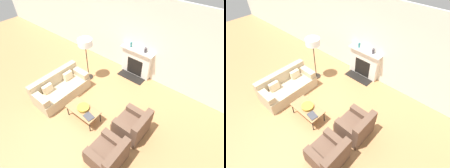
% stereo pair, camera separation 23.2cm
% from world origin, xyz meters
% --- Properties ---
extents(ground_plane, '(18.00, 18.00, 0.00)m').
position_xyz_m(ground_plane, '(0.00, 0.00, 0.00)').
color(ground_plane, '#A87547').
extents(wall_back, '(18.00, 0.06, 2.90)m').
position_xyz_m(wall_back, '(0.00, 3.00, 1.45)').
color(wall_back, silver).
rests_on(wall_back, ground_plane).
extents(fireplace, '(1.29, 0.59, 1.09)m').
position_xyz_m(fireplace, '(0.03, 2.85, 0.53)').
color(fireplace, silver).
rests_on(fireplace, ground_plane).
extents(couch, '(0.86, 1.83, 0.80)m').
position_xyz_m(couch, '(-1.28, 0.32, 0.30)').
color(couch, tan).
rests_on(couch, ground_plane).
extents(armchair_near, '(0.81, 0.82, 0.83)m').
position_xyz_m(armchair_near, '(1.41, -0.44, 0.31)').
color(armchair_near, brown).
rests_on(armchair_near, ground_plane).
extents(armchair_far, '(0.81, 0.82, 0.83)m').
position_xyz_m(armchair_far, '(1.41, 0.61, 0.31)').
color(armchair_far, brown).
rests_on(armchair_far, ground_plane).
extents(coffee_table, '(1.00, 0.52, 0.41)m').
position_xyz_m(coffee_table, '(0.02, 0.10, 0.38)').
color(coffee_table, olive).
rests_on(coffee_table, ground_plane).
extents(bowl, '(0.35, 0.35, 0.08)m').
position_xyz_m(bowl, '(0.01, 0.12, 0.46)').
color(bowl, '#BC8E2D').
rests_on(bowl, coffee_table).
extents(book, '(0.31, 0.25, 0.02)m').
position_xyz_m(book, '(0.34, 0.01, 0.42)').
color(book, '#38383D').
rests_on(book, coffee_table).
extents(floor_lamp, '(0.49, 0.49, 1.61)m').
position_xyz_m(floor_lamp, '(-1.23, 1.56, 1.41)').
color(floor_lamp, black).
rests_on(floor_lamp, ground_plane).
extents(mantel_vase_left, '(0.07, 0.07, 0.17)m').
position_xyz_m(mantel_vase_left, '(-0.27, 2.87, 1.18)').
color(mantel_vase_left, '#28666B').
rests_on(mantel_vase_left, fireplace).
extents(mantel_vase_center_left, '(0.10, 0.10, 0.18)m').
position_xyz_m(mantel_vase_center_left, '(0.33, 2.87, 1.18)').
color(mantel_vase_center_left, '#3D383D').
rests_on(mantel_vase_center_left, fireplace).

